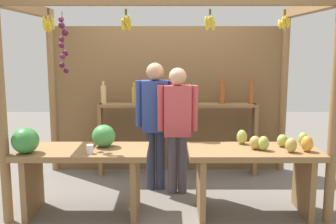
% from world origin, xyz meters
% --- Properties ---
extents(ground_plane, '(12.00, 12.00, 0.00)m').
position_xyz_m(ground_plane, '(0.00, 0.00, 0.00)').
color(ground_plane, slate).
rests_on(ground_plane, ground).
extents(market_stall, '(3.39, 1.87, 2.27)m').
position_xyz_m(market_stall, '(-0.01, 0.41, 1.32)').
color(market_stall, olive).
rests_on(market_stall, ground).
extents(fruit_counter_left, '(1.38, 0.64, 0.97)m').
position_xyz_m(fruit_counter_left, '(-0.95, -0.67, 0.60)').
color(fruit_counter_left, olive).
rests_on(fruit_counter_left, ground).
extents(fruit_counter_right, '(1.37, 0.64, 0.88)m').
position_xyz_m(fruit_counter_right, '(0.93, -0.66, 0.55)').
color(fruit_counter_right, olive).
rests_on(fruit_counter_right, ground).
extents(bottle_shelf_unit, '(2.17, 0.22, 1.36)m').
position_xyz_m(bottle_shelf_unit, '(0.14, 0.66, 0.81)').
color(bottle_shelf_unit, olive).
rests_on(bottle_shelf_unit, ground).
extents(vendor_man, '(0.48, 0.21, 1.58)m').
position_xyz_m(vendor_man, '(-0.16, 0.08, 0.94)').
color(vendor_man, '#30364C').
rests_on(vendor_man, ground).
extents(vendor_woman, '(0.48, 0.21, 1.53)m').
position_xyz_m(vendor_woman, '(0.11, -0.07, 0.91)').
color(vendor_woman, '#4E4854').
rests_on(vendor_woman, ground).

